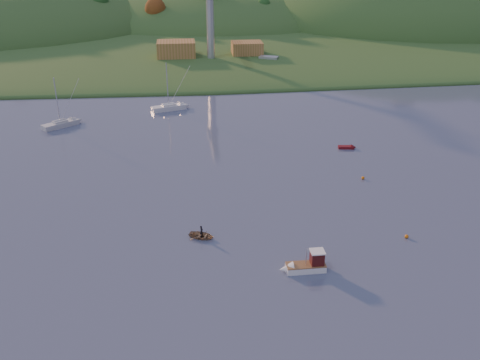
{
  "coord_description": "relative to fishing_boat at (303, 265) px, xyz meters",
  "views": [
    {
      "loc": [
        -7.19,
        -35.69,
        35.37
      ],
      "look_at": [
        0.75,
        34.4,
        2.88
      ],
      "focal_mm": 40.0,
      "sensor_mm": 36.0,
      "label": 1
    }
  ],
  "objects": [
    {
      "name": "paddler",
      "position": [
        -11.24,
        8.72,
        -0.0
      ],
      "size": [
        0.55,
        0.65,
        1.5
      ],
      "primitive_type": "imported",
      "rotation": [
        0.0,
        0.0,
        1.15
      ],
      "color": "black",
      "rests_on": "ground"
    },
    {
      "name": "sailboat_near",
      "position": [
        -37.48,
        55.38,
        -0.08
      ],
      "size": [
        7.1,
        6.19,
        10.11
      ],
      "rotation": [
        0.0,
        0.0,
        0.66
      ],
      "color": "silver",
      "rests_on": "ground"
    },
    {
      "name": "shore_slope",
      "position": [
        -5.81,
        150.17,
        -0.75
      ],
      "size": [
        640.0,
        150.0,
        7.0
      ],
      "primitive_type": "ellipsoid",
      "color": "#274F1F",
      "rests_on": "ground"
    },
    {
      "name": "hillside_trees",
      "position": [
        -5.81,
        170.17,
        -0.75
      ],
      "size": [
        280.0,
        50.0,
        32.0
      ],
      "primitive_type": null,
      "color": "#1B4B1A",
      "rests_on": "ground"
    },
    {
      "name": "dock_crane",
      "position": [
        -3.81,
        103.56,
        16.42
      ],
      "size": [
        3.2,
        28.0,
        20.3
      ],
      "color": "#B7B7BC",
      "rests_on": "wharf"
    },
    {
      "name": "wharf",
      "position": [
        -0.81,
        107.17,
        0.45
      ],
      "size": [
        42.0,
        16.0,
        2.4
      ],
      "primitive_type": "cube",
      "color": "slate",
      "rests_on": "ground"
    },
    {
      "name": "buoy_1",
      "position": [
        15.08,
        23.86,
        -0.5
      ],
      "size": [
        0.5,
        0.5,
        0.5
      ],
      "primitive_type": "sphere",
      "color": "orange",
      "rests_on": "ground"
    },
    {
      "name": "red_tender",
      "position": [
        16.94,
        37.2,
        -0.52
      ],
      "size": [
        3.36,
        1.52,
        1.11
      ],
      "rotation": [
        0.0,
        0.0,
        -0.13
      ],
      "color": "#5E0D12",
      "rests_on": "ground"
    },
    {
      "name": "sailboat_far",
      "position": [
        -15.88,
        64.42,
        -0.06
      ],
      "size": [
        7.88,
        4.65,
        10.48
      ],
      "rotation": [
        0.0,
        0.0,
        0.34
      ],
      "color": "silver",
      "rests_on": "ground"
    },
    {
      "name": "work_vessel",
      "position": [
        12.77,
        103.17,
        0.4
      ],
      "size": [
        13.35,
        9.17,
        3.24
      ],
      "rotation": [
        0.0,
        0.0,
        -0.41
      ],
      "color": "slate",
      "rests_on": "ground"
    },
    {
      "name": "canoe",
      "position": [
        -11.24,
        8.72,
        -0.41
      ],
      "size": [
        3.98,
        3.51,
        0.68
      ],
      "primitive_type": "imported",
      "rotation": [
        0.0,
        0.0,
        1.15
      ],
      "color": "#9E7D57",
      "rests_on": "ground"
    },
    {
      "name": "buoy_0",
      "position": [
        14.82,
        5.69,
        -0.5
      ],
      "size": [
        0.5,
        0.5,
        0.5
      ],
      "primitive_type": "sphere",
      "color": "orange",
      "rests_on": "ground"
    },
    {
      "name": "hill_right",
      "position": [
        89.19,
        180.17,
        -0.75
      ],
      "size": [
        150.0,
        130.0,
        60.0
      ],
      "primitive_type": "ellipsoid",
      "color": "#274F1F",
      "rests_on": "ground"
    },
    {
      "name": "hill_center",
      "position": [
        4.19,
        195.17,
        -0.75
      ],
      "size": [
        140.0,
        120.0,
        36.0
      ],
      "primitive_type": "ellipsoid",
      "color": "#274F1F",
      "rests_on": "ground"
    },
    {
      "name": "fishing_boat",
      "position": [
        0.0,
        0.0,
        0.0
      ],
      "size": [
        5.36,
        1.73,
        3.41
      ],
      "rotation": [
        0.0,
        0.0,
        3.15
      ],
      "color": "white",
      "rests_on": "ground"
    },
    {
      "name": "far_shore",
      "position": [
        -5.81,
        215.17,
        -0.75
      ],
      "size": [
        620.0,
        220.0,
        1.5
      ],
      "primitive_type": "cube",
      "color": "#274F1F",
      "rests_on": "ground"
    },
    {
      "name": "shed_east",
      "position": [
        7.19,
        109.17,
        3.65
      ],
      "size": [
        9.0,
        7.0,
        4.0
      ],
      "primitive_type": "cube",
      "color": "olive",
      "rests_on": "wharf"
    },
    {
      "name": "shed_west",
      "position": [
        -13.81,
        108.17,
        4.05
      ],
      "size": [
        11.0,
        8.0,
        4.8
      ],
      "primitive_type": "cube",
      "color": "olive",
      "rests_on": "wharf"
    }
  ]
}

